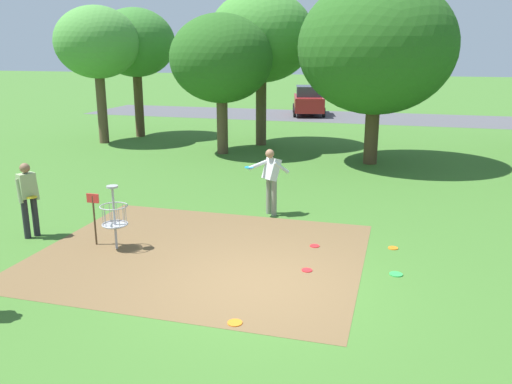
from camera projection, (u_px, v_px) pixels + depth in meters
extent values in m
plane|color=#3D6B28|center=(259.00, 285.00, 9.48)|extent=(160.00, 160.00, 0.00)
cube|color=brown|center=(200.00, 254.00, 10.92)|extent=(6.64, 5.50, 0.01)
cylinder|color=#9E9EA3|center=(115.00, 219.00, 11.03)|extent=(0.05, 0.05, 1.35)
cylinder|color=#9E9EA3|center=(112.00, 187.00, 10.85)|extent=(0.24, 0.24, 0.04)
torus|color=#9E9EA3|center=(114.00, 206.00, 10.96)|extent=(0.58, 0.58, 0.02)
torus|color=#9E9EA3|center=(115.00, 224.00, 11.07)|extent=(0.55, 0.55, 0.03)
cylinder|color=#9E9EA3|center=(115.00, 225.00, 11.07)|extent=(0.48, 0.48, 0.02)
cylinder|color=gray|center=(124.00, 216.00, 10.95)|extent=(0.01, 0.01, 0.40)
cylinder|color=gray|center=(126.00, 214.00, 11.09)|extent=(0.01, 0.01, 0.40)
cylinder|color=gray|center=(123.00, 212.00, 11.21)|extent=(0.01, 0.01, 0.40)
cylinder|color=gray|center=(117.00, 212.00, 11.24)|extent=(0.01, 0.01, 0.40)
cylinder|color=gray|center=(110.00, 213.00, 11.19)|extent=(0.01, 0.01, 0.40)
cylinder|color=gray|center=(104.00, 214.00, 11.08)|extent=(0.01, 0.01, 0.40)
cylinder|color=gray|center=(103.00, 216.00, 10.93)|extent=(0.01, 0.01, 0.40)
cylinder|color=gray|center=(105.00, 218.00, 10.82)|extent=(0.01, 0.01, 0.40)
cylinder|color=gray|center=(112.00, 219.00, 10.78)|extent=(0.01, 0.01, 0.40)
cylinder|color=gray|center=(119.00, 218.00, 10.83)|extent=(0.01, 0.01, 0.40)
cylinder|color=#4C3823|center=(95.00, 221.00, 11.30)|extent=(0.04, 0.04, 1.10)
cube|color=red|center=(93.00, 198.00, 11.17)|extent=(0.28, 0.03, 0.20)
cylinder|color=slate|center=(274.00, 198.00, 13.33)|extent=(0.14, 0.14, 0.92)
cylinder|color=slate|center=(269.00, 196.00, 13.50)|extent=(0.14, 0.14, 0.92)
cube|color=silver|center=(272.00, 169.00, 13.22)|extent=(0.52, 0.52, 0.60)
sphere|color=#9E7051|center=(270.00, 154.00, 13.08)|extent=(0.22, 0.22, 0.22)
cylinder|color=silver|center=(258.00, 165.00, 13.15)|extent=(0.44, 0.51, 0.21)
cylinder|color=#1E93DB|center=(249.00, 167.00, 13.00)|extent=(0.22, 0.22, 0.02)
cylinder|color=silver|center=(281.00, 167.00, 13.18)|extent=(0.37, 0.43, 0.37)
cylinder|color=#232328|center=(35.00, 216.00, 11.88)|extent=(0.14, 0.14, 0.92)
cylinder|color=#232328|center=(26.00, 219.00, 11.72)|extent=(0.14, 0.14, 0.92)
cube|color=#93A875|center=(27.00, 186.00, 11.60)|extent=(0.35, 0.42, 0.56)
sphere|color=brown|center=(25.00, 168.00, 11.50)|extent=(0.22, 0.22, 0.22)
cylinder|color=#93A875|center=(36.00, 188.00, 11.75)|extent=(0.19, 0.15, 0.55)
cylinder|color=#93A875|center=(19.00, 191.00, 11.48)|extent=(0.19, 0.15, 0.55)
cylinder|color=gold|center=(32.00, 197.00, 11.55)|extent=(0.22, 0.22, 0.02)
cylinder|color=red|center=(307.00, 270.00, 10.09)|extent=(0.21, 0.21, 0.02)
cylinder|color=red|center=(315.00, 246.00, 11.33)|extent=(0.21, 0.21, 0.02)
cylinder|color=orange|center=(235.00, 323.00, 8.15)|extent=(0.23, 0.23, 0.02)
cylinder|color=orange|center=(393.00, 248.00, 11.22)|extent=(0.21, 0.21, 0.02)
cylinder|color=green|center=(396.00, 274.00, 9.91)|extent=(0.25, 0.25, 0.02)
cylinder|color=#4C3823|center=(371.00, 135.00, 19.28)|extent=(0.50, 0.50, 2.11)
ellipsoid|color=#285B1E|center=(377.00, 47.00, 18.46)|extent=(5.55, 5.55, 4.72)
cylinder|color=brown|center=(102.00, 109.00, 23.48)|extent=(0.43, 0.43, 3.04)
ellipsoid|color=#4C8E3D|center=(97.00, 42.00, 22.73)|extent=(3.63, 3.63, 3.08)
cylinder|color=#4C3823|center=(139.00, 105.00, 25.26)|extent=(0.43, 0.43, 3.02)
ellipsoid|color=#38752D|center=(135.00, 43.00, 24.50)|extent=(3.70, 3.70, 3.15)
cylinder|color=brown|center=(261.00, 112.00, 23.01)|extent=(0.46, 0.46, 2.94)
ellipsoid|color=#428433|center=(261.00, 37.00, 22.18)|extent=(4.48, 4.48, 3.80)
cylinder|color=brown|center=(222.00, 126.00, 21.17)|extent=(0.44, 0.44, 2.24)
ellipsoid|color=#285B1E|center=(221.00, 59.00, 20.48)|extent=(4.04, 4.04, 3.43)
cube|color=#4C4C51|center=(365.00, 118.00, 32.60)|extent=(36.00, 6.00, 0.01)
cube|color=maroon|center=(309.00, 103.00, 33.84)|extent=(2.66, 4.49, 0.90)
cube|color=#2D333D|center=(309.00, 91.00, 33.63)|extent=(2.02, 2.47, 0.64)
cylinder|color=black|center=(294.00, 108.00, 35.26)|extent=(0.31, 0.62, 0.60)
cylinder|color=black|center=(321.00, 108.00, 35.16)|extent=(0.31, 0.62, 0.60)
cylinder|color=black|center=(295.00, 112.00, 32.75)|extent=(0.31, 0.62, 0.60)
cylinder|color=black|center=(324.00, 113.00, 32.65)|extent=(0.31, 0.62, 0.60)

